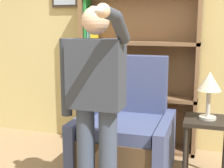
{
  "coord_description": "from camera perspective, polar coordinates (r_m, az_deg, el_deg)",
  "views": [
    {
      "loc": [
        0.8,
        -1.79,
        1.48
      ],
      "look_at": [
        -0.02,
        0.81,
        0.99
      ],
      "focal_mm": 50.0,
      "sensor_mm": 36.0,
      "label": 1
    }
  ],
  "objects": [
    {
      "name": "bookcase",
      "position": [
        3.82,
        3.02,
        2.1
      ],
      "size": [
        1.42,
        0.28,
        1.95
      ],
      "color": "brown",
      "rests_on": "ground_plane"
    },
    {
      "name": "side_table",
      "position": [
        3.09,
        16.92,
        -8.38
      ],
      "size": [
        0.41,
        0.41,
        0.64
      ],
      "color": "black",
      "rests_on": "ground_plane"
    },
    {
      "name": "armchair",
      "position": [
        3.29,
        2.6,
        -9.55
      ],
      "size": [
        0.93,
        0.91,
        1.18
      ],
      "color": "#4C3823",
      "rests_on": "ground_plane"
    },
    {
      "name": "table_lamp",
      "position": [
        2.98,
        17.38,
        -0.07
      ],
      "size": [
        0.22,
        0.22,
        0.45
      ],
      "color": "#B7B2A8",
      "rests_on": "side_table"
    },
    {
      "name": "wall_back",
      "position": [
        3.9,
        5.71,
        9.1
      ],
      "size": [
        8.0,
        0.11,
        2.8
      ],
      "color": "tan",
      "rests_on": "ground_plane"
    },
    {
      "name": "person_standing",
      "position": [
        2.47,
        -3.03,
        -2.36
      ],
      "size": [
        0.58,
        0.78,
        1.64
      ],
      "color": "#384256",
      "rests_on": "ground_plane"
    }
  ]
}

